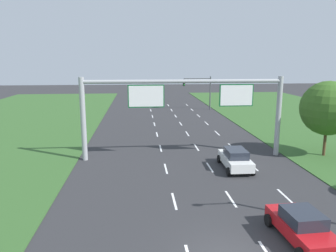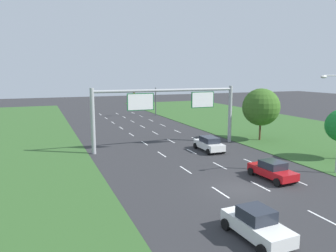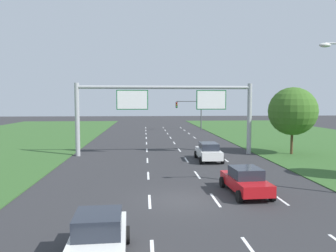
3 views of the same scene
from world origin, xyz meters
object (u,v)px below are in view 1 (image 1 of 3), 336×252
sign_gantry (185,102)px  traffic_light_mast (199,87)px  car_mid_lane (235,159)px  roadside_tree_mid (328,108)px  car_lead_silver (302,226)px

sign_gantry → traffic_light_mast: bearing=77.1°
car_mid_lane → traffic_light_mast: 30.80m
traffic_light_mast → roadside_tree_mid: 28.52m
car_lead_silver → traffic_light_mast: size_ratio=0.76×
car_lead_silver → roadside_tree_mid: roadside_tree_mid is taller
car_lead_silver → car_mid_lane: 10.45m
car_mid_lane → roadside_tree_mid: roadside_tree_mid is taller
roadside_tree_mid → car_mid_lane: bearing=-163.2°
car_lead_silver → car_mid_lane: size_ratio=0.99×
traffic_light_mast → roadside_tree_mid: bearing=-77.7°
car_lead_silver → traffic_light_mast: 41.18m
car_mid_lane → traffic_light_mast: size_ratio=0.77×
roadside_tree_mid → sign_gantry: bearing=176.6°
traffic_light_mast → roadside_tree_mid: roadside_tree_mid is taller
car_mid_lane → roadside_tree_mid: size_ratio=0.65×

